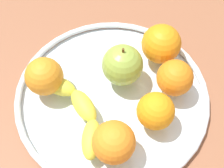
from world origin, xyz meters
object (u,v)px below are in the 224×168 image
at_px(apple, 122,65).
at_px(orange_back_right, 175,78).
at_px(orange_front_right, 114,142).
at_px(fruit_bowl, 112,95).
at_px(orange_center, 161,44).
at_px(banana, 76,108).
at_px(orange_front_left, 156,111).
at_px(orange_back_left, 44,76).

bearing_deg(apple, orange_back_right, -157.37).
relative_size(apple, orange_front_right, 1.19).
bearing_deg(orange_front_right, apple, -58.80).
xyz_separation_m(fruit_bowl, orange_center, (-0.02, -0.13, 0.05)).
height_order(banana, orange_front_right, orange_front_right).
relative_size(orange_front_left, orange_center, 0.85).
relative_size(fruit_bowl, apple, 4.33).
bearing_deg(banana, orange_back_right, -105.30).
relative_size(orange_front_right, orange_back_right, 1.06).
distance_m(apple, orange_center, 0.09).
distance_m(orange_front_right, orange_center, 0.22).
bearing_deg(apple, orange_center, -108.98).
bearing_deg(orange_front_right, fruit_bowl, -51.14).
relative_size(orange_back_left, orange_back_right, 1.05).
distance_m(orange_front_right, orange_back_left, 0.18).
bearing_deg(orange_front_left, fruit_bowl, 0.47).
distance_m(fruit_bowl, orange_front_left, 0.10).
relative_size(banana, orange_front_right, 2.73).
distance_m(apple, orange_front_left, 0.11).
height_order(apple, orange_front_right, apple).
bearing_deg(fruit_bowl, banana, 70.63).
xyz_separation_m(orange_center, orange_back_left, (0.13, 0.19, -0.00)).
height_order(fruit_bowl, orange_front_right, orange_front_right).
relative_size(banana, orange_back_left, 2.76).
bearing_deg(orange_front_left, orange_front_right, 76.45).
relative_size(apple, orange_center, 1.10).
height_order(banana, apple, apple).
bearing_deg(orange_front_right, banana, -9.64).
relative_size(orange_front_left, orange_back_right, 0.98).
height_order(fruit_bowl, orange_center, orange_center).
height_order(orange_center, orange_back_right, orange_center).
relative_size(orange_front_left, orange_front_right, 0.92).
distance_m(orange_front_left, orange_center, 0.15).
bearing_deg(fruit_bowl, apple, -80.76).
relative_size(fruit_bowl, orange_back_right, 5.47).
distance_m(fruit_bowl, orange_center, 0.14).
distance_m(orange_center, orange_back_right, 0.08).
xyz_separation_m(orange_front_left, orange_front_right, (0.02, 0.09, 0.00)).
bearing_deg(fruit_bowl, orange_back_left, 31.49).
bearing_deg(orange_back_right, fruit_bowl, 42.87).
height_order(banana, orange_back_left, orange_back_left).
height_order(fruit_bowl, banana, banana).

